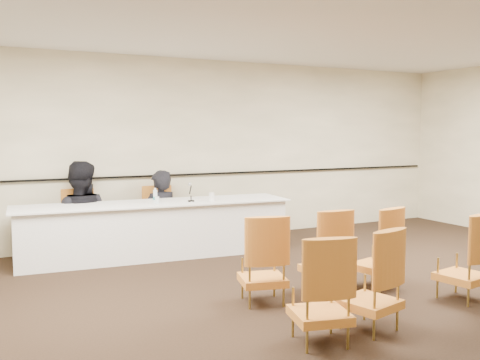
{
  "coord_description": "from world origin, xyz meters",
  "views": [
    {
      "loc": [
        -3.37,
        -4.29,
        1.81
      ],
      "look_at": [
        0.09,
        2.6,
        1.11
      ],
      "focal_mm": 40.0,
      "sensor_mm": 36.0,
      "label": 1
    }
  ],
  "objects_px": {
    "water_bottle": "(155,195)",
    "drinking_glass": "(157,200)",
    "panelist_main_chair": "(160,217)",
    "panelist_main": "(160,224)",
    "aud_chair_back_left": "(320,289)",
    "aud_chair_front_mid": "(325,250)",
    "panelist_second": "(80,226)",
    "aud_chair_back_mid": "(370,279)",
    "aud_chair_front_right": "(377,247)",
    "coffee_cup": "(212,197)",
    "panelist_second_chair": "(80,222)",
    "panel_table": "(155,229)",
    "aud_chair_back_right": "(463,256)",
    "aud_chair_front_left": "(263,259)",
    "microphone": "(191,192)"
  },
  "relations": [
    {
      "from": "water_bottle",
      "to": "drinking_glass",
      "type": "bearing_deg",
      "value": -97.6
    },
    {
      "from": "panelist_main_chair",
      "to": "panelist_main",
      "type": "bearing_deg",
      "value": 0.0
    },
    {
      "from": "panelist_main_chair",
      "to": "drinking_glass",
      "type": "height_order",
      "value": "panelist_main_chair"
    },
    {
      "from": "aud_chair_back_left",
      "to": "aud_chair_front_mid",
      "type": "bearing_deg",
      "value": 66.22
    },
    {
      "from": "panelist_second",
      "to": "drinking_glass",
      "type": "distance_m",
      "value": 1.3
    },
    {
      "from": "aud_chair_front_mid",
      "to": "aud_chair_back_mid",
      "type": "relative_size",
      "value": 1.0
    },
    {
      "from": "drinking_glass",
      "to": "aud_chair_back_mid",
      "type": "height_order",
      "value": "aud_chair_back_mid"
    },
    {
      "from": "aud_chair_front_right",
      "to": "coffee_cup",
      "type": "bearing_deg",
      "value": 99.06
    },
    {
      "from": "panelist_main_chair",
      "to": "panelist_second_chair",
      "type": "distance_m",
      "value": 1.21
    },
    {
      "from": "aud_chair_back_mid",
      "to": "panelist_second_chair",
      "type": "bearing_deg",
      "value": 98.26
    },
    {
      "from": "panel_table",
      "to": "aud_chair_back_right",
      "type": "distance_m",
      "value": 4.15
    },
    {
      "from": "aud_chair_front_left",
      "to": "panelist_second",
      "type": "bearing_deg",
      "value": 127.05
    },
    {
      "from": "microphone",
      "to": "aud_chair_front_right",
      "type": "bearing_deg",
      "value": -48.37
    },
    {
      "from": "panel_table",
      "to": "water_bottle",
      "type": "bearing_deg",
      "value": 55.03
    },
    {
      "from": "aud_chair_back_mid",
      "to": "drinking_glass",
      "type": "bearing_deg",
      "value": 89.27
    },
    {
      "from": "panelist_main",
      "to": "microphone",
      "type": "xyz_separation_m",
      "value": [
        0.24,
        -0.71,
        0.57
      ]
    },
    {
      "from": "panelist_second",
      "to": "aud_chair_back_right",
      "type": "relative_size",
      "value": 2.01
    },
    {
      "from": "panelist_main_chair",
      "to": "coffee_cup",
      "type": "bearing_deg",
      "value": -51.44
    },
    {
      "from": "aud_chair_front_left",
      "to": "aud_chair_back_right",
      "type": "relative_size",
      "value": 1.0
    },
    {
      "from": "panelist_main",
      "to": "water_bottle",
      "type": "xyz_separation_m",
      "value": [
        -0.25,
        -0.55,
        0.53
      ]
    },
    {
      "from": "water_bottle",
      "to": "panelist_second",
      "type": "bearing_deg",
      "value": 146.17
    },
    {
      "from": "aud_chair_front_left",
      "to": "panel_table",
      "type": "bearing_deg",
      "value": 112.74
    },
    {
      "from": "drinking_glass",
      "to": "aud_chair_front_right",
      "type": "height_order",
      "value": "aud_chair_front_right"
    },
    {
      "from": "microphone",
      "to": "aud_chair_back_right",
      "type": "xyz_separation_m",
      "value": [
        1.84,
        -3.27,
        -0.45
      ]
    },
    {
      "from": "panelist_second",
      "to": "microphone",
      "type": "height_order",
      "value": "panelist_second"
    },
    {
      "from": "panelist_second_chair",
      "to": "drinking_glass",
      "type": "height_order",
      "value": "panelist_second_chair"
    },
    {
      "from": "panelist_second",
      "to": "aud_chair_back_left",
      "type": "bearing_deg",
      "value": 124.98
    },
    {
      "from": "panel_table",
      "to": "coffee_cup",
      "type": "bearing_deg",
      "value": -11.84
    },
    {
      "from": "aud_chair_front_right",
      "to": "panel_table",
      "type": "bearing_deg",
      "value": 110.58
    },
    {
      "from": "drinking_glass",
      "to": "aud_chair_back_left",
      "type": "bearing_deg",
      "value": -85.61
    },
    {
      "from": "microphone",
      "to": "drinking_glass",
      "type": "relative_size",
      "value": 2.73
    },
    {
      "from": "aud_chair_back_left",
      "to": "panelist_main",
      "type": "bearing_deg",
      "value": 103.72
    },
    {
      "from": "aud_chair_front_left",
      "to": "aud_chair_front_right",
      "type": "bearing_deg",
      "value": 10.55
    },
    {
      "from": "water_bottle",
      "to": "coffee_cup",
      "type": "height_order",
      "value": "water_bottle"
    },
    {
      "from": "coffee_cup",
      "to": "panelist_second",
      "type": "bearing_deg",
      "value": 153.2
    },
    {
      "from": "panelist_main",
      "to": "aud_chair_front_mid",
      "type": "height_order",
      "value": "panelist_main"
    },
    {
      "from": "aud_chair_back_left",
      "to": "panelist_second_chair",
      "type": "bearing_deg",
      "value": 119.16
    },
    {
      "from": "water_bottle",
      "to": "aud_chair_front_left",
      "type": "distance_m",
      "value": 2.62
    },
    {
      "from": "coffee_cup",
      "to": "aud_chair_back_right",
      "type": "relative_size",
      "value": 0.13
    },
    {
      "from": "coffee_cup",
      "to": "aud_chair_back_mid",
      "type": "height_order",
      "value": "aud_chair_back_mid"
    },
    {
      "from": "panelist_main",
      "to": "aud_chair_back_right",
      "type": "relative_size",
      "value": 1.79
    },
    {
      "from": "aud_chair_front_right",
      "to": "aud_chair_back_right",
      "type": "relative_size",
      "value": 1.0
    },
    {
      "from": "panelist_main",
      "to": "panelist_main_chair",
      "type": "relative_size",
      "value": 1.79
    },
    {
      "from": "aud_chair_back_left",
      "to": "aud_chair_back_mid",
      "type": "xyz_separation_m",
      "value": [
        0.58,
        0.06,
        0.0
      ]
    },
    {
      "from": "coffee_cup",
      "to": "aud_chair_front_right",
      "type": "bearing_deg",
      "value": -67.46
    },
    {
      "from": "panelist_main",
      "to": "panel_table",
      "type": "bearing_deg",
      "value": 52.33
    },
    {
      "from": "panel_table",
      "to": "aud_chair_back_left",
      "type": "height_order",
      "value": "aud_chair_back_left"
    },
    {
      "from": "aud_chair_back_mid",
      "to": "panelist_second",
      "type": "bearing_deg",
      "value": 98.26
    },
    {
      "from": "coffee_cup",
      "to": "aud_chair_front_right",
      "type": "height_order",
      "value": "aud_chair_front_right"
    },
    {
      "from": "microphone",
      "to": "aud_chair_front_right",
      "type": "height_order",
      "value": "microphone"
    }
  ]
}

